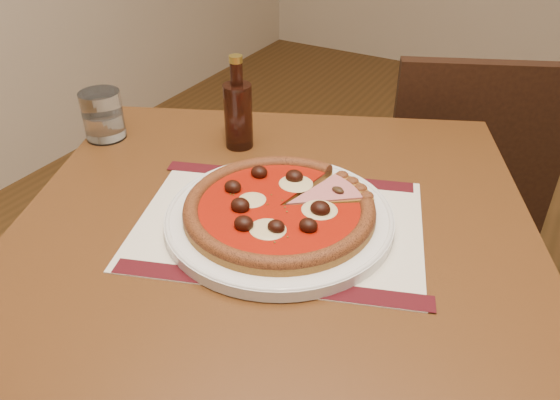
% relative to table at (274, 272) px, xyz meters
% --- Properties ---
extents(table, '(1.06, 1.06, 0.75)m').
position_rel_table_xyz_m(table, '(0.00, 0.00, 0.00)').
color(table, brown).
rests_on(table, ground).
extents(chair_far, '(0.52, 0.52, 0.84)m').
position_rel_table_xyz_m(chair_far, '(0.14, 0.72, -0.17)').
color(chair_far, black).
rests_on(chair_far, ground).
extents(placemat, '(0.51, 0.43, 0.00)m').
position_rel_table_xyz_m(placemat, '(0.01, 0.00, 0.10)').
color(placemat, white).
rests_on(placemat, table).
extents(plate, '(0.35, 0.35, 0.02)m').
position_rel_table_xyz_m(plate, '(0.01, 0.00, 0.11)').
color(plate, white).
rests_on(plate, placemat).
extents(pizza, '(0.29, 0.29, 0.04)m').
position_rel_table_xyz_m(pizza, '(0.01, 0.00, 0.13)').
color(pizza, '#9A6825').
rests_on(pizza, plate).
extents(ham_slice, '(0.11, 0.13, 0.02)m').
position_rel_table_xyz_m(ham_slice, '(0.07, 0.08, 0.13)').
color(ham_slice, '#9A6825').
rests_on(ham_slice, plate).
extents(water_glass, '(0.08, 0.08, 0.09)m').
position_rel_table_xyz_m(water_glass, '(-0.43, 0.08, 0.15)').
color(water_glass, white).
rests_on(water_glass, table).
extents(bottle, '(0.05, 0.05, 0.18)m').
position_rel_table_xyz_m(bottle, '(-0.18, 0.19, 0.17)').
color(bottle, black).
rests_on(bottle, table).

